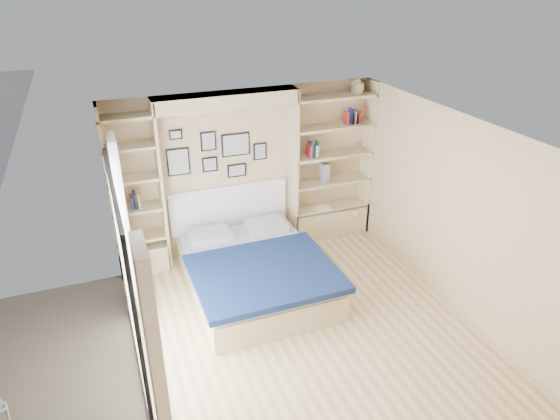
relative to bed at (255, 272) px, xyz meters
name	(u,v)px	position (x,y,z in m)	size (l,w,h in m)	color
ground	(304,328)	(0.29, -1.01, -0.28)	(4.50, 4.50, 0.00)	#E1BD81
room_shell	(236,205)	(-0.09, 0.51, 0.79)	(4.50, 4.50, 4.50)	tan
bed	(255,272)	(0.00, 0.00, 0.00)	(1.82, 2.37, 1.07)	tan
photo_gallery	(216,153)	(-0.16, 1.22, 1.32)	(1.48, 0.02, 0.82)	black
reading_lamps	(232,190)	(-0.01, 0.99, 0.82)	(1.92, 0.12, 0.15)	silver
shelf_decor	(316,139)	(1.36, 1.06, 1.40)	(3.54, 0.23, 2.03)	#A51E1E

